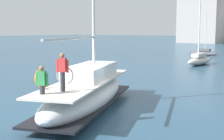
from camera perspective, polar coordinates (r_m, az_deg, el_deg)
The scene contains 5 objects.
ground_plane at distance 15.07m, azimuth -5.19°, elevation -7.88°, with size 400.00×400.00×0.00m, color #284C66.
main_sailboat at distance 15.56m, azimuth -4.63°, elevation -3.96°, with size 6.19×9.73×12.53m.
moored_sloop_near at distance 50.08m, azimuth 16.47°, elevation 3.09°, with size 4.59×1.11×7.04m.
moored_sloop_far at distance 36.94m, azimuth 15.87°, elevation 1.83°, with size 1.48×5.81×7.34m.
mooring_buoy at distance 21.70m, azimuth -12.51°, elevation -2.76°, with size 0.71×0.71×0.95m.
Camera 1 is at (10.23, -10.34, 3.94)m, focal length 49.51 mm.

